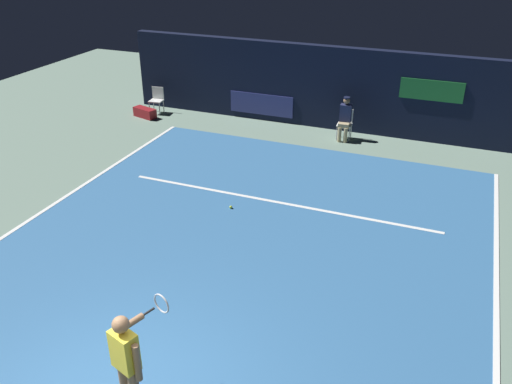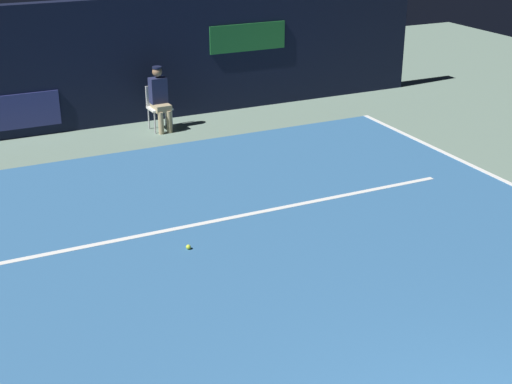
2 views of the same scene
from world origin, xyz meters
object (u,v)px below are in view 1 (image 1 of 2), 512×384
Objects in this scene: courtside_chair_near at (157,99)px; equipment_bag at (145,113)px; line_judge_on_chair at (345,118)px; tennis_ball at (231,207)px; tennis_player at (128,362)px.

equipment_bag is (-0.15, -0.59, -0.34)m from courtside_chair_near.
line_judge_on_chair is 6.62m from courtside_chair_near.
line_judge_on_chair is at bearing 75.23° from tennis_ball.
tennis_player is 2.06× the size of equipment_bag.
line_judge_on_chair is at bearing -0.81° from courtside_chair_near.
courtside_chair_near is 1.05× the size of equipment_bag.
line_judge_on_chair reaches higher than equipment_bag.
courtside_chair_near reaches higher than equipment_bag.
tennis_player is 6.01m from tennis_ball.
equipment_bag is (-6.55, 10.64, -0.83)m from tennis_player.
line_judge_on_chair is 6.80m from equipment_bag.
tennis_player is at bearing -91.11° from line_judge_on_chair.
tennis_player reaches higher than tennis_ball.
courtside_chair_near is 7.53m from tennis_ball.
line_judge_on_chair is 19.41× the size of tennis_ball.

